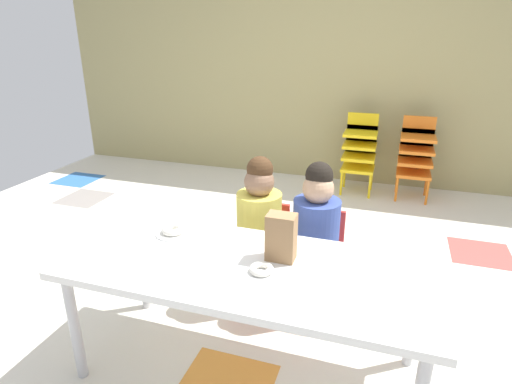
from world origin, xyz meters
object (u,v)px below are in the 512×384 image
(donut_powdered_loose, at_px, (261,269))
(donut_powdered_on_plate, at_px, (173,229))
(kid_chair_yellow_stack, at_px, (360,149))
(paper_plate_near_edge, at_px, (173,233))
(seated_child_near_camera, at_px, (260,218))
(kid_chair_orange_stack, at_px, (416,153))
(craft_table, at_px, (247,274))
(seated_child_middle_seat, at_px, (316,226))
(paper_bag_brown, at_px, (281,237))

(donut_powdered_loose, bearing_deg, donut_powdered_on_plate, 158.82)
(kid_chair_yellow_stack, distance_m, donut_powdered_loose, 2.76)
(kid_chair_yellow_stack, distance_m, paper_plate_near_edge, 2.65)
(donut_powdered_on_plate, bearing_deg, seated_child_near_camera, 50.94)
(paper_plate_near_edge, bearing_deg, kid_chair_orange_stack, 63.83)
(craft_table, bearing_deg, seated_child_middle_seat, 70.18)
(donut_powdered_on_plate, bearing_deg, craft_table, -19.91)
(craft_table, bearing_deg, kid_chair_orange_stack, 73.70)
(kid_chair_orange_stack, height_order, donut_powdered_on_plate, kid_chair_orange_stack)
(kid_chair_orange_stack, bearing_deg, paper_bag_brown, -104.20)
(craft_table, distance_m, donut_powdered_on_plate, 0.49)
(seated_child_middle_seat, distance_m, donut_powdered_on_plate, 0.78)
(kid_chair_yellow_stack, height_order, donut_powdered_loose, kid_chair_yellow_stack)
(kid_chair_yellow_stack, height_order, kid_chair_orange_stack, same)
(kid_chair_orange_stack, distance_m, paper_plate_near_edge, 2.84)
(craft_table, relative_size, donut_powdered_on_plate, 14.14)
(donut_powdered_loose, bearing_deg, seated_child_middle_seat, 78.47)
(kid_chair_orange_stack, bearing_deg, donut_powdered_on_plate, -116.17)
(kid_chair_yellow_stack, relative_size, paper_bag_brown, 3.64)
(paper_plate_near_edge, bearing_deg, craft_table, -19.91)
(kid_chair_orange_stack, xyz_separation_m, paper_plate_near_edge, (-1.25, -2.55, 0.14))
(paper_bag_brown, bearing_deg, donut_powdered_on_plate, 173.07)
(kid_chair_orange_stack, distance_m, donut_powdered_on_plate, 2.84)
(paper_bag_brown, relative_size, donut_powdered_on_plate, 1.87)
(seated_child_middle_seat, relative_size, paper_bag_brown, 4.17)
(seated_child_middle_seat, xyz_separation_m, kid_chair_orange_stack, (0.59, 2.13, -0.10))
(seated_child_middle_seat, relative_size, donut_powdered_loose, 8.62)
(paper_plate_near_edge, bearing_deg, paper_bag_brown, -6.93)
(kid_chair_yellow_stack, distance_m, paper_bag_brown, 2.63)
(paper_bag_brown, distance_m, paper_plate_near_edge, 0.60)
(craft_table, relative_size, seated_child_middle_seat, 1.81)
(craft_table, height_order, donut_powdered_on_plate, donut_powdered_on_plate)
(seated_child_near_camera, bearing_deg, kid_chair_yellow_stack, 79.84)
(seated_child_near_camera, xyz_separation_m, paper_bag_brown, (0.26, -0.48, 0.15))
(craft_table, bearing_deg, donut_powdered_on_plate, 160.09)
(seated_child_near_camera, bearing_deg, paper_bag_brown, -62.09)
(seated_child_near_camera, xyz_separation_m, kid_chair_yellow_stack, (0.38, 2.13, -0.10))
(seated_child_middle_seat, xyz_separation_m, paper_plate_near_edge, (-0.67, -0.41, 0.04))
(seated_child_near_camera, bearing_deg, donut_powdered_loose, -71.61)
(kid_chair_yellow_stack, height_order, donut_powdered_on_plate, kid_chair_yellow_stack)
(kid_chair_yellow_stack, bearing_deg, donut_powdered_on_plate, -105.70)
(craft_table, relative_size, seated_child_near_camera, 1.81)
(seated_child_middle_seat, distance_m, kid_chair_orange_stack, 2.22)
(seated_child_middle_seat, xyz_separation_m, donut_powdered_loose, (-0.13, -0.62, 0.06))
(seated_child_middle_seat, height_order, kid_chair_yellow_stack, seated_child_middle_seat)
(craft_table, xyz_separation_m, kid_chair_yellow_stack, (0.26, 2.71, -0.09))
(seated_child_near_camera, height_order, kid_chair_orange_stack, seated_child_near_camera)
(seated_child_middle_seat, bearing_deg, paper_plate_near_edge, -148.33)
(kid_chair_yellow_stack, bearing_deg, seated_child_middle_seat, -91.35)
(kid_chair_yellow_stack, xyz_separation_m, kid_chair_orange_stack, (0.53, 0.00, 0.00))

